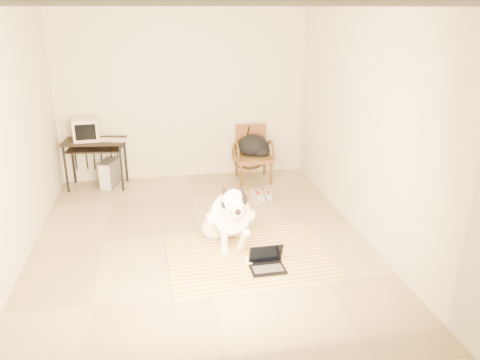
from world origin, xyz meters
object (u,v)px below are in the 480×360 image
object	(u,v)px
rattan_chair	(253,154)
dog	(229,218)
laptop	(267,263)
crt_monitor	(86,129)
computer_desk	(95,147)
backpack	(254,147)
pc_tower	(110,173)

from	to	relation	value
rattan_chair	dog	bearing A→B (deg)	-108.87
laptop	rattan_chair	world-z (taller)	rattan_chair
laptop	crt_monitor	distance (m)	3.78
dog	computer_desk	xyz separation A→B (m)	(-1.74, 2.29, 0.30)
computer_desk	rattan_chair	distance (m)	2.50
dog	laptop	distance (m)	0.77
computer_desk	rattan_chair	xyz separation A→B (m)	(2.49, -0.10, -0.21)
backpack	crt_monitor	bearing A→B (deg)	175.79
laptop	computer_desk	distance (m)	3.63
pc_tower	backpack	world-z (taller)	backpack
laptop	computer_desk	bearing A→B (deg)	125.02
pc_tower	backpack	xyz separation A→B (m)	(2.32, -0.16, 0.37)
crt_monitor	pc_tower	bearing A→B (deg)	-5.85
dog	backpack	xyz separation A→B (m)	(0.76, 2.13, 0.22)
dog	laptop	size ratio (longest dim) A/B	3.21
backpack	computer_desk	bearing A→B (deg)	176.48
computer_desk	crt_monitor	distance (m)	0.30
dog	pc_tower	size ratio (longest dim) A/B	2.53
rattan_chair	backpack	world-z (taller)	rattan_chair
dog	computer_desk	distance (m)	2.89
laptop	backpack	xyz separation A→B (m)	(0.45, 2.78, 0.49)
laptop	crt_monitor	world-z (taller)	crt_monitor
crt_monitor	computer_desk	bearing A→B (deg)	-20.28
crt_monitor	dog	bearing A→B (deg)	-51.54
computer_desk	crt_monitor	bearing A→B (deg)	159.72
crt_monitor	rattan_chair	xyz separation A→B (m)	(2.59, -0.14, -0.49)
pc_tower	computer_desk	bearing A→B (deg)	-177.26
crt_monitor	backpack	world-z (taller)	crt_monitor
dog	laptop	xyz separation A→B (m)	(0.32, -0.65, -0.27)
dog	crt_monitor	distance (m)	3.02
laptop	backpack	bearing A→B (deg)	80.92
backpack	laptop	bearing A→B (deg)	-99.08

